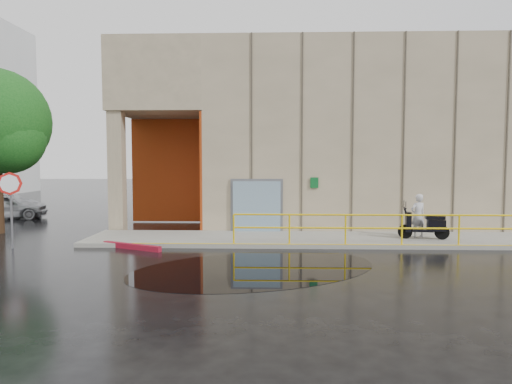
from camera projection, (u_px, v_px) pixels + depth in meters
ground at (243, 270)px, 12.46m from camera, size 120.00×120.00×0.00m
sidewalk at (358, 239)px, 16.81m from camera, size 20.00×3.00×0.15m
building at (357, 136)px, 22.95m from camera, size 20.00×10.17×8.00m
guardrail at (374, 229)px, 15.41m from camera, size 9.56×0.06×1.03m
person at (418, 216)px, 16.84m from camera, size 0.67×0.55×1.60m
scooter at (424, 217)px, 16.42m from camera, size 1.81×0.79×1.38m
stop_sign at (10, 193)px, 15.37m from camera, size 0.59×0.57×2.60m
red_curb at (132, 246)px, 15.38m from camera, size 2.25×1.17×0.18m
puddle at (256, 269)px, 12.60m from camera, size 8.25×6.86×0.01m
car_a at (6, 206)px, 23.20m from camera, size 4.19×2.52×1.34m
car_c at (3, 202)px, 25.88m from camera, size 4.57×2.34×1.27m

